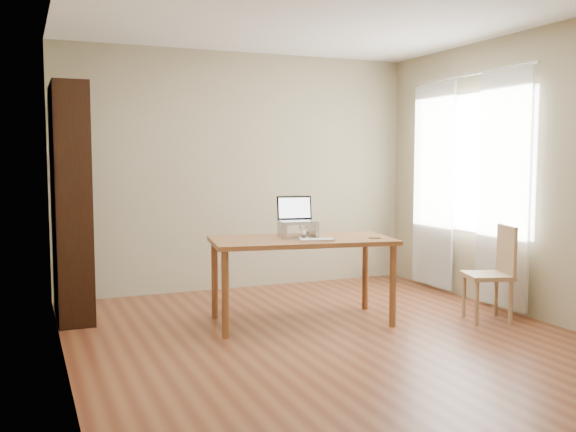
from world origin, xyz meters
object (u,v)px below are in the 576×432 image
at_px(desk, 302,248).
at_px(chair, 493,270).
at_px(cat, 300,230).
at_px(keyboard, 317,240).
at_px(bookshelf, 71,203).
at_px(laptop, 295,215).

height_order(desk, chair, chair).
xyz_separation_m(desk, chair, (1.62, -0.58, -0.21)).
bearing_deg(cat, keyboard, -70.01).
distance_m(desk, cat, 0.18).
relative_size(bookshelf, laptop, 6.02).
distance_m(bookshelf, cat, 2.07).
bearing_deg(keyboard, chair, 2.05).
height_order(bookshelf, cat, bookshelf).
relative_size(laptop, chair, 0.41).
xyz_separation_m(desk, laptop, (-0.00, 0.14, 0.27)).
height_order(bookshelf, laptop, bookshelf).
xyz_separation_m(bookshelf, desk, (1.84, -0.97, -0.38)).
distance_m(keyboard, cat, 0.33).
height_order(desk, cat, cat).
relative_size(laptop, cat, 0.75).
relative_size(cat, chair, 0.54).
bearing_deg(cat, chair, -5.77).
relative_size(desk, chair, 1.96).
xyz_separation_m(keyboard, chair, (1.57, -0.36, -0.30)).
xyz_separation_m(bookshelf, keyboard, (1.88, -1.19, -0.29)).
bearing_deg(chair, laptop, 173.29).
bearing_deg(desk, cat, 83.36).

